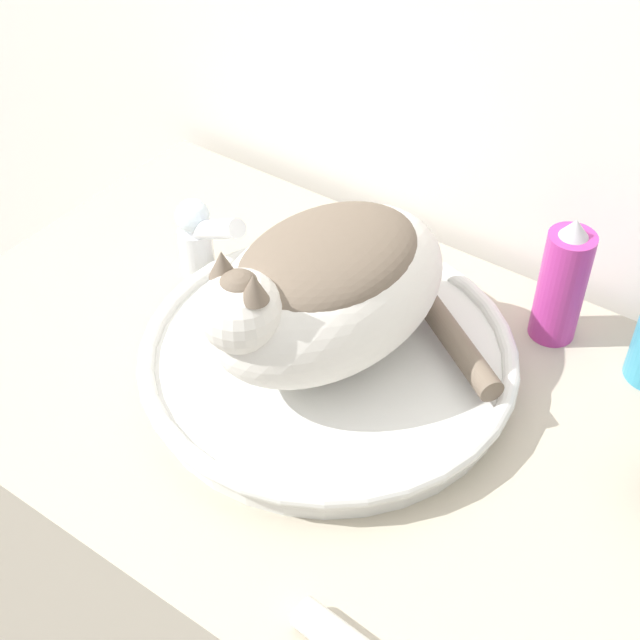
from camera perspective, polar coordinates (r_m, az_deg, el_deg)
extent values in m
cube|color=silver|center=(1.09, 13.47, 18.41)|extent=(8.00, 0.05, 2.40)
cube|color=#B2A893|center=(1.36, 1.44, -17.72)|extent=(1.05, 0.62, 0.89)
cylinder|color=silver|center=(1.02, 0.53, -2.68)|extent=(0.41, 0.41, 0.03)
torus|color=silver|center=(1.01, 0.54, -2.02)|extent=(0.43, 0.43, 0.02)
ellipsoid|color=silver|center=(0.95, 0.57, 1.80)|extent=(0.25, 0.33, 0.16)
ellipsoid|color=#6B5B4C|center=(0.92, 0.59, 3.84)|extent=(0.20, 0.25, 0.07)
sphere|color=silver|center=(0.86, -5.10, 0.56)|extent=(0.08, 0.08, 0.08)
sphere|color=#6B5B4C|center=(0.85, -5.19, 1.74)|extent=(0.05, 0.05, 0.05)
cone|color=#6B5B4C|center=(0.85, -6.28, 3.59)|extent=(0.03, 0.03, 0.03)
cone|color=#6B5B4C|center=(0.82, -4.25, 2.11)|extent=(0.03, 0.03, 0.03)
cylinder|color=#6B5B4C|center=(1.01, 8.22, -0.72)|extent=(0.18, 0.13, 0.03)
cylinder|color=silver|center=(1.16, -7.90, 4.42)|extent=(0.04, 0.04, 0.06)
cylinder|color=silver|center=(1.09, -6.74, 5.78)|extent=(0.11, 0.05, 0.07)
sphere|color=silver|center=(1.13, -8.15, 6.61)|extent=(0.04, 0.04, 0.04)
cylinder|color=#B2338C|center=(1.07, 15.19, 2.09)|extent=(0.06, 0.06, 0.14)
cone|color=#B7B7BC|center=(1.02, 16.02, 5.68)|extent=(0.03, 0.03, 0.02)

